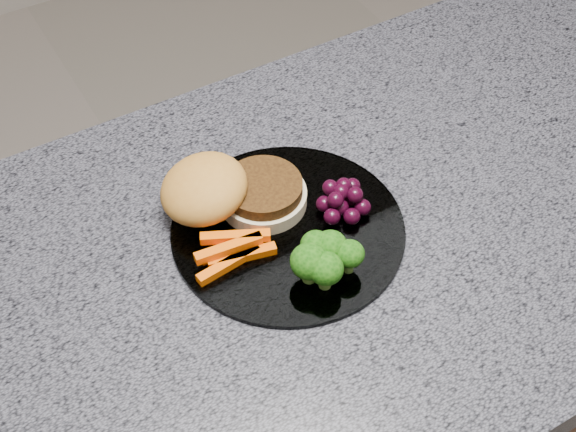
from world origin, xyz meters
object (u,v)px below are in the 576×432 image
object	(u,v)px
burger	(225,193)
island_cabinet	(361,406)
grape_bunch	(343,199)
plate	(288,230)

from	to	relation	value
burger	island_cabinet	bearing A→B (deg)	-14.25
burger	grape_bunch	distance (m)	0.13
grape_bunch	burger	bearing A→B (deg)	149.13
burger	grape_bunch	world-z (taller)	burger
island_cabinet	burger	distance (m)	0.53
burger	plate	bearing A→B (deg)	-39.65
plate	grape_bunch	world-z (taller)	grape_bunch
island_cabinet	burger	xyz separation A→B (m)	(-0.16, 0.09, 0.50)
island_cabinet	grape_bunch	bearing A→B (deg)	156.02
plate	burger	size ratio (longest dim) A/B	1.43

